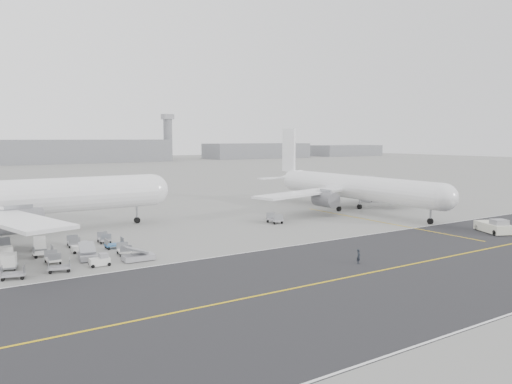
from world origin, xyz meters
TOP-DOWN VIEW (x-y plane):
  - ground at (0.00, 0.00)m, footprint 700.00×700.00m
  - taxiway at (5.02, -17.98)m, footprint 220.00×59.00m
  - horizon_buildings at (30.00, 260.00)m, footprint 520.00×28.00m
  - control_tower at (100.00, 265.00)m, footprint 7.00×7.00m
  - airliner_b at (35.60, 18.70)m, footprint 49.19×49.72m
  - pushback_tug at (37.39, -11.76)m, footprint 5.22×8.02m
  - jet_bridge at (42.63, 25.07)m, footprint 16.69×7.20m
  - gse_cluster at (-22.89, 7.59)m, footprint 22.91×22.25m
  - stray_dolly at (13.54, 14.41)m, footprint 1.96×3.01m
  - ground_crew_a at (5.54, -14.30)m, footprint 0.75×0.64m

SIDE VIEW (x-z plane):
  - ground at x=0.00m, z-range 0.00..0.00m
  - horizon_buildings at x=30.00m, z-range -14.00..14.00m
  - gse_cluster at x=-22.89m, z-range -0.93..0.93m
  - stray_dolly at x=13.54m, z-range -0.90..0.90m
  - taxiway at x=5.02m, z-range -0.01..0.03m
  - ground_crew_a at x=5.54m, z-range 0.00..1.75m
  - pushback_tug at x=37.39m, z-range -0.21..2.11m
  - jet_bridge at x=42.63m, z-range 1.23..7.48m
  - airliner_b at x=35.60m, z-range -3.63..13.53m
  - control_tower at x=100.00m, z-range 0.63..31.88m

